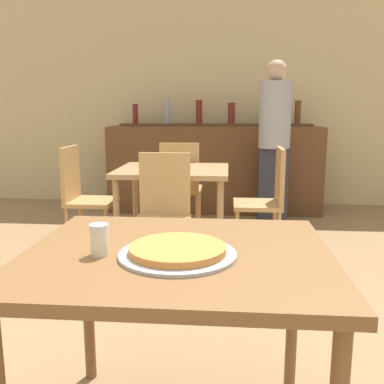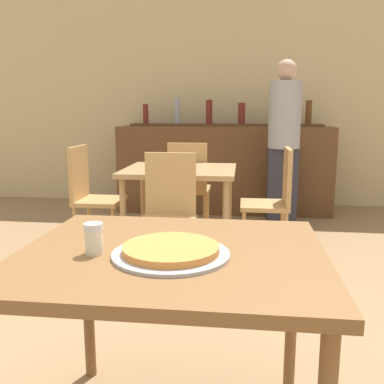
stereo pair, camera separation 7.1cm
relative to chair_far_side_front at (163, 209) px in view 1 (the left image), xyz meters
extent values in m
cube|color=#D1B784|center=(0.30, 2.80, 0.86)|extent=(8.00, 0.05, 2.80)
cube|color=brown|center=(0.30, -1.60, 0.21)|extent=(1.05, 0.90, 0.04)
cylinder|color=brown|center=(-0.17, -1.21, -0.18)|extent=(0.05, 0.05, 0.74)
cylinder|color=brown|center=(0.76, -1.21, -0.18)|extent=(0.05, 0.05, 0.74)
cube|color=#A87F51|center=(0.00, 0.57, 0.20)|extent=(0.94, 0.81, 0.04)
cylinder|color=#A87F51|center=(-0.41, 0.23, -0.18)|extent=(0.05, 0.05, 0.73)
cylinder|color=#A87F51|center=(0.41, 0.23, -0.18)|extent=(0.05, 0.05, 0.73)
cylinder|color=#A87F51|center=(-0.41, 0.92, -0.18)|extent=(0.05, 0.05, 0.73)
cylinder|color=#A87F51|center=(0.41, 0.92, -0.18)|extent=(0.05, 0.05, 0.73)
cube|color=brown|center=(0.30, 2.30, -0.02)|extent=(2.60, 0.56, 1.06)
cube|color=brown|center=(0.30, 2.44, 0.53)|extent=(2.39, 0.24, 0.03)
cylinder|color=maroon|center=(-0.72, 2.44, 0.66)|extent=(0.07, 0.07, 0.24)
cylinder|color=#9999A3|center=(-0.31, 2.44, 0.70)|extent=(0.07, 0.07, 0.32)
cylinder|color=maroon|center=(0.09, 2.44, 0.69)|extent=(0.08, 0.08, 0.29)
cylinder|color=maroon|center=(0.50, 2.44, 0.67)|extent=(0.09, 0.09, 0.26)
cylinder|color=maroon|center=(0.91, 2.44, 0.68)|extent=(0.08, 0.08, 0.28)
cylinder|color=#5B3314|center=(1.31, 2.44, 0.68)|extent=(0.08, 0.08, 0.28)
cube|color=tan|center=(0.00, -0.08, -0.08)|extent=(0.40, 0.40, 0.04)
cube|color=tan|center=(0.00, 0.10, 0.17)|extent=(0.38, 0.04, 0.47)
cylinder|color=tan|center=(-0.17, -0.25, -0.32)|extent=(0.03, 0.03, 0.44)
cylinder|color=tan|center=(0.17, -0.25, -0.32)|extent=(0.03, 0.03, 0.44)
cylinder|color=tan|center=(-0.17, 0.09, -0.32)|extent=(0.03, 0.03, 0.44)
cylinder|color=tan|center=(0.17, 0.09, -0.32)|extent=(0.03, 0.03, 0.44)
cube|color=tan|center=(0.00, 1.23, -0.08)|extent=(0.40, 0.40, 0.04)
cube|color=tan|center=(0.00, 1.05, 0.17)|extent=(0.38, 0.04, 0.47)
cylinder|color=tan|center=(0.17, 1.40, -0.32)|extent=(0.03, 0.03, 0.44)
cylinder|color=tan|center=(-0.17, 1.40, -0.32)|extent=(0.03, 0.03, 0.44)
cylinder|color=tan|center=(0.17, 1.06, -0.32)|extent=(0.03, 0.03, 0.44)
cylinder|color=tan|center=(-0.17, 1.06, -0.32)|extent=(0.03, 0.03, 0.44)
cube|color=tan|center=(-0.72, 0.57, -0.08)|extent=(0.40, 0.40, 0.04)
cube|color=tan|center=(-0.90, 0.57, 0.17)|extent=(0.04, 0.38, 0.47)
cylinder|color=tan|center=(-0.55, 0.40, -0.32)|extent=(0.03, 0.03, 0.44)
cylinder|color=tan|center=(-0.55, 0.74, -0.32)|extent=(0.03, 0.03, 0.44)
cylinder|color=tan|center=(-0.89, 0.40, -0.32)|extent=(0.03, 0.03, 0.44)
cylinder|color=tan|center=(-0.89, 0.74, -0.32)|extent=(0.03, 0.03, 0.44)
cube|color=tan|center=(0.72, 0.57, -0.08)|extent=(0.40, 0.40, 0.04)
cube|color=tan|center=(0.90, 0.57, 0.17)|extent=(0.04, 0.38, 0.47)
cylinder|color=tan|center=(0.55, 0.74, -0.32)|extent=(0.03, 0.03, 0.44)
cylinder|color=tan|center=(0.55, 0.40, -0.32)|extent=(0.03, 0.03, 0.44)
cylinder|color=tan|center=(0.89, 0.74, -0.32)|extent=(0.03, 0.03, 0.44)
cylinder|color=tan|center=(0.89, 0.40, -0.32)|extent=(0.03, 0.03, 0.44)
cylinder|color=#A3A3A8|center=(0.30, -1.66, 0.24)|extent=(0.39, 0.39, 0.01)
cylinder|color=#CC7A38|center=(0.30, -1.66, 0.25)|extent=(0.32, 0.32, 0.02)
cylinder|color=beige|center=(0.04, -1.67, 0.27)|extent=(0.06, 0.06, 0.08)
cylinder|color=silver|center=(0.04, -1.67, 0.32)|extent=(0.06, 0.06, 0.02)
cube|color=#2D2D38|center=(0.96, 1.72, -0.12)|extent=(0.32, 0.18, 0.85)
cylinder|color=#9E9EA3|center=(0.96, 1.72, 0.66)|extent=(0.34, 0.34, 0.71)
sphere|color=tan|center=(0.96, 1.72, 1.12)|extent=(0.22, 0.22, 0.22)
camera|label=1|loc=(0.47, -3.01, 0.71)|focal=40.00mm
camera|label=2|loc=(0.54, -3.00, 0.71)|focal=40.00mm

